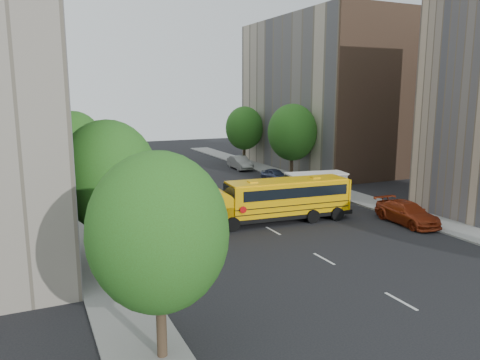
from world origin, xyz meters
TOP-DOWN VIEW (x-y plane):
  - ground at (0.00, 0.00)m, footprint 120.00×120.00m
  - sidewalk_left at (-11.50, 5.00)m, footprint 3.00×80.00m
  - sidewalk_right at (11.50, 5.00)m, footprint 3.00×80.00m
  - lane_markings at (0.00, 10.00)m, footprint 0.15×64.00m
  - building_right_far at (18.00, 20.00)m, footprint 10.00×22.00m
  - building_right_sidewall at (18.00, 9.00)m, footprint 10.10×0.30m
  - street_tree_0 at (-11.00, -14.00)m, footprint 4.80×4.80m
  - street_tree_1 at (-11.00, -4.00)m, footprint 5.12×5.12m
  - street_tree_2 at (-11.00, 14.00)m, footprint 4.99×4.99m
  - street_tree_4 at (11.00, 14.00)m, footprint 5.25×5.25m
  - street_tree_5 at (11.00, 26.00)m, footprint 4.86×4.86m
  - school_bus at (1.34, -0.06)m, footprint 11.23×3.44m
  - safari_truck at (6.56, 3.43)m, footprint 6.47×3.21m
  - parked_car_0 at (-9.60, -6.00)m, footprint 1.84×4.08m
  - parked_car_1 at (-8.80, 10.06)m, footprint 1.82×4.86m
  - parked_car_3 at (9.60, -4.39)m, footprint 2.42×5.46m
  - parked_car_4 at (8.80, 13.66)m, footprint 1.82×4.04m
  - parked_car_5 at (8.80, 22.51)m, footprint 1.91×4.91m

SIDE VIEW (x-z plane):
  - ground at x=0.00m, z-range 0.00..0.00m
  - lane_markings at x=0.00m, z-range 0.00..0.01m
  - sidewalk_left at x=-11.50m, z-range 0.00..0.12m
  - sidewalk_right at x=11.50m, z-range 0.00..0.12m
  - parked_car_4 at x=8.80m, z-range 0.00..1.34m
  - parked_car_0 at x=-9.60m, z-range 0.00..1.36m
  - parked_car_3 at x=9.60m, z-range 0.00..1.56m
  - parked_car_1 at x=-8.80m, z-range 0.00..1.58m
  - parked_car_5 at x=8.80m, z-range 0.00..1.59m
  - safari_truck at x=6.56m, z-range 0.08..2.73m
  - school_bus at x=1.34m, z-range 0.18..3.30m
  - street_tree_0 at x=-11.00m, z-range 0.94..8.35m
  - street_tree_5 at x=11.00m, z-range 0.95..8.46m
  - street_tree_2 at x=-11.00m, z-range 0.97..8.68m
  - street_tree_1 at x=-11.00m, z-range 1.00..8.90m
  - street_tree_4 at x=11.00m, z-range 1.02..9.13m
  - building_right_far at x=18.00m, z-range 0.00..18.00m
  - building_right_sidewall at x=18.00m, z-range 0.00..18.00m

